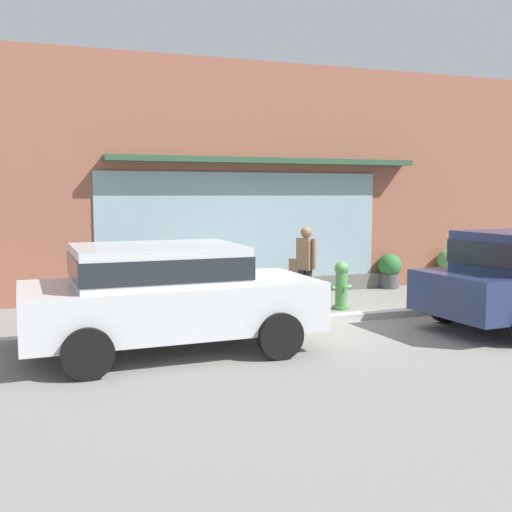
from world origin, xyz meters
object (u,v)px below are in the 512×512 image
(potted_plant_doorstep, at_px, (302,282))
(potted_plant_window_center, at_px, (390,270))
(pedestrian_with_handbag, at_px, (305,262))
(fire_hydrant, at_px, (342,285))
(parked_car_silver, at_px, (166,291))
(potted_plant_by_entrance, at_px, (448,265))
(potted_plant_near_hydrant, at_px, (171,280))

(potted_plant_doorstep, distance_m, potted_plant_window_center, 2.45)
(pedestrian_with_handbag, relative_size, potted_plant_doorstep, 2.58)
(pedestrian_with_handbag, bearing_deg, fire_hydrant, -122.38)
(parked_car_silver, height_order, potted_plant_window_center, parked_car_silver)
(potted_plant_by_entrance, height_order, potted_plant_window_center, potted_plant_by_entrance)
(parked_car_silver, bearing_deg, potted_plant_doorstep, 43.04)
(parked_car_silver, height_order, potted_plant_doorstep, parked_car_silver)
(fire_hydrant, xyz_separation_m, pedestrian_with_handbag, (-0.76, 0.06, 0.46))
(potted_plant_window_center, bearing_deg, pedestrian_with_handbag, -147.75)
(fire_hydrant, distance_m, pedestrian_with_handbag, 0.89)
(potted_plant_doorstep, bearing_deg, potted_plant_near_hydrant, 176.53)
(fire_hydrant, bearing_deg, potted_plant_window_center, 40.70)
(pedestrian_with_handbag, distance_m, potted_plant_doorstep, 1.87)
(potted_plant_window_center, bearing_deg, potted_plant_near_hydrant, -178.42)
(pedestrian_with_handbag, distance_m, parked_car_silver, 3.77)
(potted_plant_doorstep, bearing_deg, potted_plant_by_entrance, 3.91)
(pedestrian_with_handbag, xyz_separation_m, potted_plant_by_entrance, (4.73, 1.91, -0.45))
(parked_car_silver, xyz_separation_m, potted_plant_by_entrance, (7.84, 4.04, -0.39))
(potted_plant_by_entrance, xyz_separation_m, potted_plant_near_hydrant, (-6.97, -0.10, -0.03))
(fire_hydrant, relative_size, potted_plant_window_center, 1.14)
(potted_plant_by_entrance, bearing_deg, potted_plant_near_hydrant, -179.17)
(parked_car_silver, xyz_separation_m, potted_plant_near_hydrant, (0.87, 3.94, -0.42))
(fire_hydrant, distance_m, potted_plant_near_hydrant, 3.53)
(fire_hydrant, distance_m, parked_car_silver, 4.41)
(potted_plant_near_hydrant, bearing_deg, potted_plant_doorstep, -3.47)
(potted_plant_doorstep, relative_size, potted_plant_near_hydrant, 0.72)
(parked_car_silver, bearing_deg, potted_plant_window_center, 31.54)
(parked_car_silver, relative_size, potted_plant_near_hydrant, 4.77)
(pedestrian_with_handbag, bearing_deg, potted_plant_by_entrance, -96.06)
(potted_plant_doorstep, distance_m, potted_plant_by_entrance, 4.07)
(fire_hydrant, bearing_deg, parked_car_silver, -151.82)
(potted_plant_window_center, bearing_deg, potted_plant_by_entrance, -1.61)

